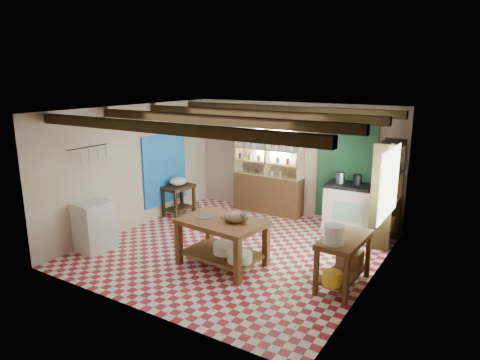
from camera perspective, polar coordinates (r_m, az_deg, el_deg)
The scene contains 30 objects.
floor at distance 8.15m, azimuth -0.67°, elevation -9.28°, with size 5.00×5.00×0.02m, color maroon.
ceiling at distance 7.52m, azimuth -0.73°, elevation 9.34°, with size 5.00×5.00×0.02m, color #45454A.
wall_back at distance 9.88m, azimuth 7.13°, elevation 2.70°, with size 5.00×0.04×2.60m, color beige.
wall_front at distance 5.86m, azimuth -14.01°, elevation -5.39°, with size 5.00×0.04×2.60m, color beige.
wall_left at distance 9.28m, azimuth -13.83°, elevation 1.69°, with size 0.04×5.00×2.60m, color beige.
wall_right at distance 6.77m, azimuth 17.48°, elevation -3.03°, with size 0.04×5.00×2.60m, color beige.
ceiling_beams at distance 7.53m, azimuth -0.72°, elevation 8.43°, with size 5.00×3.80×0.15m, color #382813.
blue_wall_patch at distance 9.94m, azimuth -9.96°, elevation 1.49°, with size 0.04×1.40×1.60m, color blue.
green_wall_patch at distance 9.42m, azimuth 13.96°, elevation 1.54°, with size 1.30×0.04×2.30m, color #1E4D30.
window_back at distance 10.01m, azimuth 4.54°, elevation 5.24°, with size 0.90×0.02×0.80m, color silver.
window_right at distance 7.69m, azimuth 19.29°, elevation -0.41°, with size 0.02×1.30×1.20m, color silver.
utensil_rail at distance 8.37m, azimuth -19.58°, elevation 3.34°, with size 0.06×0.90×0.28m, color black.
pot_rack at distance 8.87m, azimuth 13.45°, elevation 6.93°, with size 0.86×0.12×0.36m, color black.
shelving_unit at distance 9.99m, azimuth 3.77°, elevation 1.74°, with size 1.70×0.34×2.20m, color tan.
tall_rack at distance 8.59m, azimuth 18.99°, elevation -1.70°, with size 0.40×0.86×2.00m, color #382813.
work_table at distance 7.40m, azimuth -2.41°, elevation -8.30°, with size 1.42×0.94×0.80m, color brown.
stove at distance 9.24m, azimuth 14.53°, elevation -3.55°, with size 1.02×0.69×1.00m, color white.
prep_table at distance 10.04m, azimuth -8.16°, elevation -2.69°, with size 0.49×0.71×0.71m, color #382813.
white_cabinet at distance 8.42m, azimuth -18.88°, elevation -5.85°, with size 0.51×0.61×0.92m, color silver.
right_counter at distance 6.87m, azimuth 13.62°, elevation -10.52°, with size 0.56×1.12×0.80m, color brown.
cat at distance 7.12m, azimuth -0.63°, elevation -4.94°, with size 0.42×0.32×0.19m, color #977558.
steel_tray at distance 7.44m, azimuth -4.79°, elevation -4.86°, with size 0.30×0.30×0.02m, color #95969C.
basin_large at distance 7.45m, azimuth -1.86°, elevation -9.05°, with size 0.46×0.46×0.16m, color silver.
basin_small at distance 7.12m, azimuth -0.05°, elevation -10.22°, with size 0.42×0.42×0.15m, color silver.
kettle_left at distance 9.14m, azimuth 13.24°, elevation 0.32°, with size 0.20×0.20×0.22m, color #95969C.
kettle_right at distance 9.06m, azimuth 15.37°, elevation 0.06°, with size 0.18×0.18×0.22m, color black.
enamel_bowl at distance 9.92m, azimuth -8.25°, elevation -0.17°, with size 0.40×0.40×0.20m, color silver.
white_bucket at distance 6.37m, azimuth 12.37°, elevation -7.11°, with size 0.29×0.29×0.29m, color silver.
wicker_basket at distance 7.15m, azimuth 14.44°, elevation -10.08°, with size 0.37×0.30×0.26m, color olive.
yellow_tub at distance 6.52m, azimuth 12.17°, elevation -12.65°, with size 0.28×0.28×0.20m, color gold.
Camera 1 is at (4.03, -6.32, 3.19)m, focal length 32.00 mm.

